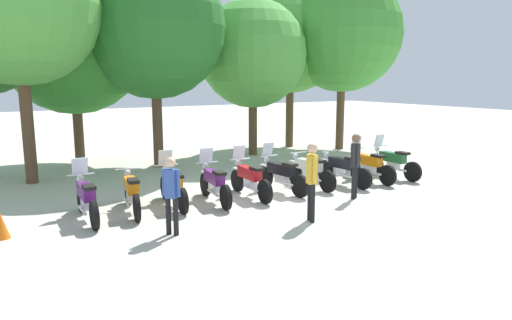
% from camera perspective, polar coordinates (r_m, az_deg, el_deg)
% --- Properties ---
extents(ground_plane, '(80.00, 80.00, 0.00)m').
position_cam_1_polar(ground_plane, '(13.08, 1.13, -4.21)').
color(ground_plane, '#BCB7A8').
extents(motorcycle_0, '(0.62, 2.19, 1.37)m').
position_cam_1_polar(motorcycle_0, '(11.29, -20.15, -4.43)').
color(motorcycle_0, black).
rests_on(motorcycle_0, ground_plane).
extents(motorcycle_1, '(0.69, 2.18, 0.99)m').
position_cam_1_polar(motorcycle_1, '(11.62, -15.07, -3.83)').
color(motorcycle_1, black).
rests_on(motorcycle_1, ground_plane).
extents(motorcycle_2, '(0.62, 2.19, 1.37)m').
position_cam_1_polar(motorcycle_2, '(11.97, -10.22, -3.17)').
color(motorcycle_2, black).
rests_on(motorcycle_2, ground_plane).
extents(motorcycle_3, '(0.63, 2.19, 1.37)m').
position_cam_1_polar(motorcycle_3, '(12.18, -5.17, -2.82)').
color(motorcycle_3, black).
rests_on(motorcycle_3, ground_plane).
extents(motorcycle_4, '(0.62, 2.19, 1.37)m').
position_cam_1_polar(motorcycle_4, '(12.65, -0.80, -2.29)').
color(motorcycle_4, black).
rests_on(motorcycle_4, ground_plane).
extents(motorcycle_5, '(0.62, 2.19, 1.37)m').
position_cam_1_polar(motorcycle_5, '(13.24, 3.07, -1.75)').
color(motorcycle_5, black).
rests_on(motorcycle_5, ground_plane).
extents(motorcycle_6, '(0.62, 2.19, 0.99)m').
position_cam_1_polar(motorcycle_6, '(13.89, 6.61, -1.31)').
color(motorcycle_6, black).
rests_on(motorcycle_6, ground_plane).
extents(motorcycle_7, '(0.62, 2.19, 0.99)m').
position_cam_1_polar(motorcycle_7, '(14.36, 10.60, -1.04)').
color(motorcycle_7, black).
rests_on(motorcycle_7, ground_plane).
extents(motorcycle_8, '(0.62, 2.19, 1.37)m').
position_cam_1_polar(motorcycle_8, '(15.07, 13.69, -0.58)').
color(motorcycle_8, black).
rests_on(motorcycle_8, ground_plane).
extents(motorcycle_9, '(0.62, 2.19, 1.37)m').
position_cam_1_polar(motorcycle_9, '(15.82, 16.45, -0.21)').
color(motorcycle_9, black).
rests_on(motorcycle_9, ground_plane).
extents(person_0, '(0.33, 0.35, 1.64)m').
position_cam_1_polar(person_0, '(9.67, -10.38, -3.69)').
color(person_0, black).
rests_on(person_0, ground_plane).
extents(person_1, '(0.30, 0.41, 1.81)m').
position_cam_1_polar(person_1, '(10.46, 6.88, -1.87)').
color(person_1, black).
rests_on(person_1, ground_plane).
extents(person_2, '(0.39, 0.32, 1.77)m').
position_cam_1_polar(person_2, '(12.68, 12.12, -0.07)').
color(person_2, black).
rests_on(person_2, ground_plane).
extents(tree_1, '(4.76, 4.76, 7.74)m').
position_cam_1_polar(tree_1, '(15.85, -27.32, 16.66)').
color(tree_1, brown).
rests_on(tree_1, ground_plane).
extents(tree_2, '(5.31, 5.31, 7.20)m').
position_cam_1_polar(tree_2, '(18.61, -21.65, 13.42)').
color(tree_2, brown).
rests_on(tree_2, ground_plane).
extents(tree_3, '(5.05, 5.05, 7.52)m').
position_cam_1_polar(tree_3, '(17.28, -12.45, 15.67)').
color(tree_3, brown).
rests_on(tree_3, ground_plane).
extents(tree_4, '(4.45, 4.45, 6.45)m').
position_cam_1_polar(tree_4, '(19.52, -0.40, 12.94)').
color(tree_4, brown).
rests_on(tree_4, ground_plane).
extents(tree_5, '(4.93, 4.93, 7.46)m').
position_cam_1_polar(tree_5, '(22.04, 4.27, 14.61)').
color(tree_5, brown).
rests_on(tree_5, ground_plane).
extents(tree_6, '(5.23, 5.23, 7.82)m').
position_cam_1_polar(tree_6, '(21.63, 10.63, 15.12)').
color(tree_6, brown).
rests_on(tree_6, ground_plane).
extents(traffic_cone, '(0.32, 0.32, 0.55)m').
position_cam_1_polar(traffic_cone, '(10.80, -28.88, -7.07)').
color(traffic_cone, orange).
rests_on(traffic_cone, ground_plane).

